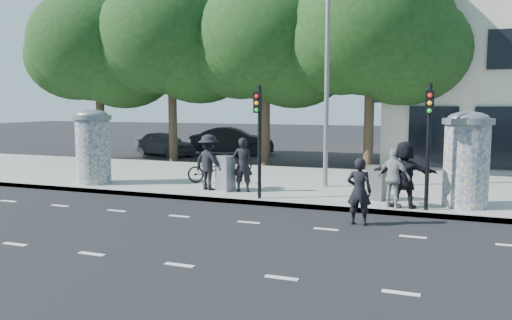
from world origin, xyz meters
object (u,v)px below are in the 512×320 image
at_px(ped_e, 394,178).
at_px(car_mid, 232,141).
at_px(traffic_pole_far, 429,133).
at_px(ad_column_right, 467,157).
at_px(cabinet_right, 377,183).
at_px(ped_f, 404,174).
at_px(street_lamp, 327,50).
at_px(ad_column_left, 93,145).
at_px(car_left, 164,143).
at_px(man_road, 359,191).
at_px(ped_b, 243,165).
at_px(ped_d, 209,162).
at_px(cabinet_left, 225,173).
at_px(bicycle, 211,170).
at_px(traffic_pole_near, 259,130).

relative_size(ped_e, car_mid, 0.34).
bearing_deg(traffic_pole_far, ad_column_right, 42.21).
height_order(traffic_pole_far, cabinet_right, traffic_pole_far).
bearing_deg(ped_f, street_lamp, -42.50).
relative_size(ad_column_left, car_left, 0.64).
height_order(man_road, cabinet_right, man_road).
relative_size(street_lamp, ped_b, 4.51).
bearing_deg(car_mid, cabinet_right, -159.66).
distance_m(ad_column_left, cabinet_right, 10.01).
distance_m(ped_e, car_left, 17.96).
xyz_separation_m(ped_d, cabinet_left, (0.60, -0.01, -0.34)).
distance_m(ad_column_right, car_left, 18.97).
height_order(street_lamp, bicycle, street_lamp).
bearing_deg(ped_b, cabinet_left, -3.96).
xyz_separation_m(traffic_pole_far, ped_e, (-0.86, 0.06, -1.25)).
relative_size(ped_f, man_road, 1.09).
height_order(ped_e, cabinet_right, ped_e).
relative_size(ped_d, ped_f, 1.00).
xyz_separation_m(ped_d, ped_f, (6.30, -0.75, 0.00)).
distance_m(ped_f, man_road, 2.06).
bearing_deg(man_road, street_lamp, -64.84).
bearing_deg(ped_e, ped_b, 14.01).
xyz_separation_m(ped_e, bicycle, (-6.57, 2.12, -0.36)).
distance_m(ped_b, ped_e, 4.93).
bearing_deg(car_left, ped_d, -122.50).
xyz_separation_m(ped_b, ped_f, (5.10, -0.79, 0.04)).
xyz_separation_m(ped_e, man_road, (-0.69, -1.69, -0.14)).
xyz_separation_m(ped_f, cabinet_right, (-0.83, 0.86, -0.41)).
bearing_deg(ad_column_left, car_left, 107.73).
distance_m(ped_d, car_mid, 12.90).
relative_size(traffic_pole_near, ped_f, 1.84).
bearing_deg(ad_column_right, ped_d, 179.90).
height_order(traffic_pole_far, ped_d, traffic_pole_far).
bearing_deg(traffic_pole_near, cabinet_right, 17.04).
distance_m(ad_column_left, car_mid, 12.38).
height_order(ad_column_left, traffic_pole_far, traffic_pole_far).
xyz_separation_m(ad_column_right, ped_e, (-1.86, -0.85, -0.55)).
bearing_deg(car_mid, bicycle, -179.56).
bearing_deg(traffic_pole_near, ad_column_left, 173.89).
bearing_deg(ad_column_left, cabinet_left, 2.28).
height_order(ped_b, ped_f, ped_f).
bearing_deg(bicycle, ped_f, -115.92).
height_order(ped_e, man_road, ped_e).
distance_m(cabinet_left, cabinet_right, 4.88).
relative_size(ped_d, cabinet_right, 1.79).
height_order(ad_column_left, car_left, ad_column_left).
xyz_separation_m(ad_column_left, ped_e, (10.54, -0.65, -0.55)).
bearing_deg(ped_d, cabinet_left, -160.96).
bearing_deg(street_lamp, cabinet_right, -42.55).
distance_m(street_lamp, man_road, 6.25).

